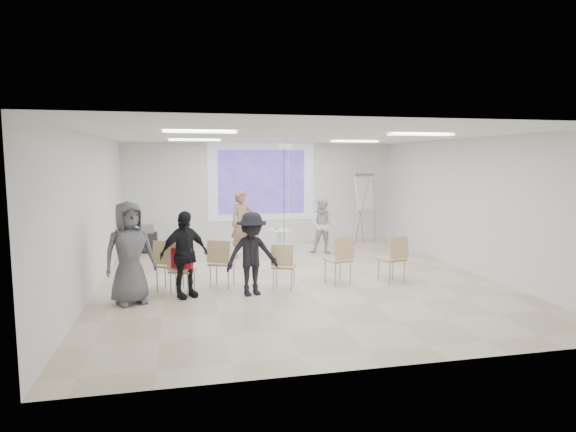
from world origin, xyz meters
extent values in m
cube|color=beige|center=(0.00, 0.00, -0.05)|extent=(8.00, 9.00, 0.10)
cube|color=white|center=(0.00, 0.00, 3.05)|extent=(8.00, 9.00, 0.10)
cube|color=silver|center=(0.00, 4.55, 1.50)|extent=(8.00, 0.10, 3.00)
cube|color=silver|center=(-4.05, 0.00, 1.50)|extent=(0.10, 9.00, 3.00)
cube|color=silver|center=(4.05, 0.00, 1.50)|extent=(0.10, 9.00, 3.00)
cube|color=silver|center=(0.00, 4.49, 1.85)|extent=(3.20, 0.01, 2.30)
cube|color=#4630A5|center=(0.00, 4.47, 1.85)|extent=(2.60, 0.01, 1.90)
cylinder|color=white|center=(0.14, 2.47, 0.02)|extent=(0.52, 0.52, 0.05)
cylinder|color=silver|center=(0.14, 2.47, 0.34)|extent=(0.14, 0.14, 0.63)
cylinder|color=silver|center=(0.14, 2.47, 0.67)|extent=(0.71, 0.71, 0.04)
cube|color=white|center=(0.18, 2.43, 0.70)|extent=(0.20, 0.14, 0.01)
cube|color=#4488CD|center=(0.08, 2.55, 0.71)|extent=(0.18, 0.22, 0.01)
imported|color=#96715C|center=(-0.84, 2.49, 0.98)|extent=(0.83, 0.69, 1.96)
imported|color=silver|center=(1.35, 2.52, 0.84)|extent=(0.99, 0.90, 1.67)
cube|color=silver|center=(-0.66, 2.74, 1.29)|extent=(0.07, 0.12, 0.04)
cube|color=silver|center=(1.17, 2.77, 1.13)|extent=(0.08, 0.13, 0.04)
cube|color=tan|center=(-2.58, -0.36, 0.50)|extent=(0.61, 0.61, 0.04)
cube|color=tan|center=(-2.66, -0.57, 0.78)|extent=(0.47, 0.26, 0.45)
cylinder|color=gray|center=(-2.83, -0.47, 0.25)|extent=(0.03, 0.03, 0.49)
cylinder|color=#94979C|center=(-2.47, -0.61, 0.25)|extent=(0.03, 0.03, 0.49)
cylinder|color=#94979D|center=(-2.69, -0.12, 0.25)|extent=(0.03, 0.03, 0.49)
cylinder|color=gray|center=(-2.33, -0.26, 0.25)|extent=(0.03, 0.03, 0.49)
cube|color=tan|center=(-2.35, -0.64, 0.44)|extent=(0.54, 0.54, 0.04)
cube|color=tan|center=(-2.42, -0.82, 0.68)|extent=(0.41, 0.24, 0.39)
cylinder|color=gray|center=(-2.57, -0.73, 0.21)|extent=(0.03, 0.03, 0.43)
cylinder|color=gray|center=(-2.26, -0.86, 0.21)|extent=(0.03, 0.03, 0.43)
cylinder|color=#94979C|center=(-2.43, -0.42, 0.21)|extent=(0.03, 0.03, 0.43)
cylinder|color=gray|center=(-2.13, -0.55, 0.21)|extent=(0.03, 0.03, 0.43)
cube|color=tan|center=(-1.58, -0.33, 0.48)|extent=(0.59, 0.59, 0.04)
cube|color=tan|center=(-1.66, -0.53, 0.75)|extent=(0.45, 0.26, 0.43)
cylinder|color=#92959A|center=(-1.82, -0.43, 0.24)|extent=(0.03, 0.03, 0.47)
cylinder|color=#909398|center=(-1.48, -0.57, 0.24)|extent=(0.03, 0.03, 0.47)
cylinder|color=#919599|center=(-1.68, -0.09, 0.24)|extent=(0.03, 0.03, 0.47)
cylinder|color=gray|center=(-1.34, -0.23, 0.24)|extent=(0.03, 0.03, 0.47)
cube|color=tan|center=(-0.42, -0.73, 0.45)|extent=(0.55, 0.55, 0.04)
cube|color=tan|center=(-0.49, -0.92, 0.70)|extent=(0.42, 0.23, 0.40)
cylinder|color=#919499|center=(-0.64, -0.83, 0.22)|extent=(0.03, 0.03, 0.44)
cylinder|color=gray|center=(-0.32, -0.95, 0.22)|extent=(0.03, 0.03, 0.44)
cylinder|color=gray|center=(-0.51, -0.51, 0.22)|extent=(0.03, 0.03, 0.44)
cylinder|color=gray|center=(-0.20, -0.63, 0.22)|extent=(0.03, 0.03, 0.44)
cube|color=tan|center=(0.74, -0.55, 0.49)|extent=(0.56, 0.56, 0.04)
cube|color=tan|center=(0.80, -0.76, 0.75)|extent=(0.46, 0.21, 0.43)
cylinder|color=gray|center=(0.62, -0.78, 0.24)|extent=(0.03, 0.03, 0.47)
cylinder|color=#94979C|center=(0.97, -0.68, 0.24)|extent=(0.03, 0.03, 0.47)
cylinder|color=gray|center=(0.52, -0.43, 0.24)|extent=(0.03, 0.03, 0.47)
cylinder|color=gray|center=(0.87, -0.33, 0.24)|extent=(0.03, 0.03, 0.47)
cube|color=tan|center=(1.85, -0.69, 0.49)|extent=(0.55, 0.55, 0.04)
cube|color=tan|center=(1.91, -0.90, 0.76)|extent=(0.46, 0.20, 0.43)
cylinder|color=gray|center=(1.72, -0.91, 0.24)|extent=(0.03, 0.03, 0.48)
cylinder|color=gray|center=(2.08, -0.83, 0.24)|extent=(0.03, 0.03, 0.48)
cylinder|color=gray|center=(1.63, -0.56, 0.24)|extent=(0.03, 0.03, 0.48)
cylinder|color=gray|center=(1.99, -0.47, 0.24)|extent=(0.03, 0.03, 0.48)
cube|color=#B2151F|center=(-2.35, -0.86, 0.72)|extent=(0.40, 0.24, 0.38)
imported|color=black|center=(-1.58, -0.31, 0.52)|extent=(0.43, 0.37, 0.03)
imported|color=black|center=(-2.31, -0.90, 0.91)|extent=(1.24, 1.05, 1.83)
imported|color=black|center=(-1.08, -1.02, 0.88)|extent=(1.25, 0.86, 1.76)
imported|color=#595A5E|center=(-3.24, -1.10, 1.01)|extent=(1.17, 1.00, 2.02)
cylinder|color=gray|center=(2.81, 3.54, 0.98)|extent=(0.43, 0.08, 1.93)
cylinder|color=gray|center=(3.31, 3.76, 0.98)|extent=(0.26, 0.36, 1.93)
cylinder|color=gray|center=(2.91, 3.97, 0.98)|extent=(0.21, 0.40, 1.92)
cube|color=white|center=(3.01, 3.77, 1.58)|extent=(0.78, 0.52, 1.08)
cube|color=gray|center=(2.99, 3.81, 2.07)|extent=(0.74, 0.39, 0.07)
cube|color=black|center=(-3.28, 3.72, 0.28)|extent=(0.50, 0.40, 0.50)
cube|color=gray|center=(-3.28, 3.72, 0.64)|extent=(0.35, 0.30, 0.22)
cylinder|color=black|center=(-3.48, 3.56, 0.03)|extent=(0.06, 0.06, 0.06)
cylinder|color=black|center=(-3.07, 3.56, 0.03)|extent=(0.06, 0.06, 0.06)
cylinder|color=black|center=(-3.48, 3.87, 0.03)|extent=(0.06, 0.06, 0.06)
cylinder|color=black|center=(-3.07, 3.87, 0.03)|extent=(0.06, 0.06, 0.06)
cube|color=white|center=(0.10, 1.50, 2.82)|extent=(0.30, 0.25, 0.10)
cylinder|color=gray|center=(0.10, 1.50, 2.93)|extent=(0.04, 0.04, 0.14)
cylinder|color=black|center=(0.04, 1.42, 1.39)|extent=(0.01, 0.01, 2.77)
cylinder|color=white|center=(0.14, 1.40, 1.39)|extent=(0.01, 0.01, 2.77)
cube|color=white|center=(-2.00, 2.00, 2.97)|extent=(1.20, 0.30, 0.02)
cube|color=white|center=(2.00, 2.00, 2.97)|extent=(1.20, 0.30, 0.02)
cube|color=white|center=(-2.00, -1.50, 2.97)|extent=(1.20, 0.30, 0.02)
cube|color=white|center=(2.00, -1.50, 2.97)|extent=(1.20, 0.30, 0.02)
camera|label=1|loc=(-2.30, -9.71, 2.52)|focal=30.00mm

